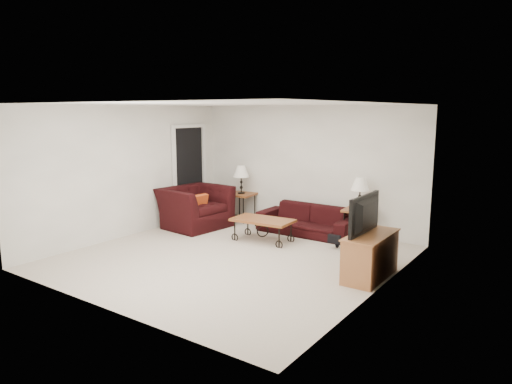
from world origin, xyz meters
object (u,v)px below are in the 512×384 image
sofa (307,220)px  backpack (337,235)px  coffee_table (263,230)px  tv_stand (370,256)px  television (371,215)px  side_table_right (359,225)px  lamp_right (360,193)px  lamp_left (241,180)px  side_table_left (241,207)px  armchair (195,207)px

sofa → backpack: (0.90, -0.52, -0.05)m
coffee_table → tv_stand: 2.47m
television → tv_stand: bearing=90.0°
side_table_right → lamp_right: size_ratio=1.00×
lamp_left → television: 4.07m
tv_stand → backpack: 1.50m
lamp_left → backpack: size_ratio=1.32×
sofa → backpack: sofa is taller
side_table_right → television: bearing=-63.0°
sofa → coffee_table: (-0.43, -0.91, -0.07)m
lamp_left → backpack: 2.82m
lamp_left → television: size_ratio=0.62×
side_table_left → television: television is taller
side_table_left → tv_stand: size_ratio=0.56×
side_table_left → side_table_right: bearing=0.0°
side_table_right → television: 2.11m
side_table_right → lamp_left: size_ratio=0.97×
coffee_table → television: (2.34, -0.70, 0.72)m
coffee_table → side_table_left: bearing=140.2°
backpack → tv_stand: bearing=-33.8°
lamp_left → lamp_right: (2.74, 0.00, -0.02)m
television → lamp_left: bearing=-116.1°
side_table_left → television: size_ratio=0.62×
side_table_left → coffee_table: 1.71m
television → backpack: size_ratio=2.12×
side_table_left → backpack: side_table_left is taller
armchair → television: 4.19m
sofa → lamp_left: size_ratio=3.19×
lamp_left → coffee_table: 1.85m
lamp_right → television: television is taller
tv_stand → lamp_right: bearing=117.5°
side_table_left → tv_stand: tv_stand is taller
side_table_left → coffee_table: size_ratio=0.54×
lamp_right → armchair: (-3.17, -1.02, -0.47)m
backpack → television: bearing=-34.4°
sofa → tv_stand: (1.94, -1.61, 0.04)m
lamp_right → coffee_table: 1.92m
lamp_left → coffee_table: lamp_left is taller
sofa → side_table_right: bearing=10.2°
armchair → sofa: bearing=-63.1°
tv_stand → television: size_ratio=1.12×
sofa → backpack: 1.04m
sofa → backpack: size_ratio=4.21×
armchair → tv_stand: size_ratio=1.19×
sofa → tv_stand: bearing=-39.8°
side_table_right → armchair: armchair is taller
side_table_left → lamp_right: lamp_right is taller
side_table_left → armchair: armchair is taller
lamp_left → tv_stand: lamp_left is taller
lamp_right → television: 2.01m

